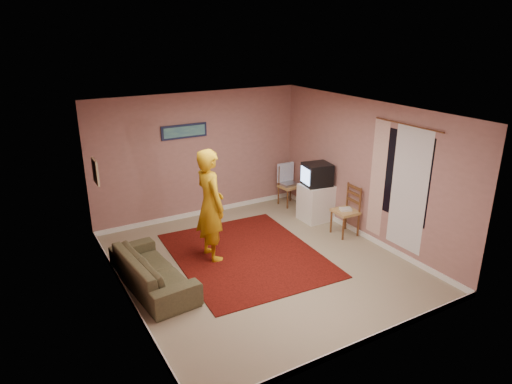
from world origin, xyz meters
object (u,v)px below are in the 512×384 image
crt_tv (317,174)px  person (210,205)px  chair_a (289,182)px  sofa (152,270)px  tv_cabinet (316,202)px  chair_b (346,206)px

crt_tv → person: (-2.56, -0.43, -0.02)m
chair_a → sofa: (-3.75, -1.83, -0.27)m
crt_tv → sofa: 3.91m
crt_tv → sofa: bearing=-157.8°
tv_cabinet → chair_b: chair_b is taller
tv_cabinet → person: 2.67m
sofa → person: bearing=-76.0°
chair_a → person: 2.96m
chair_a → person: (-2.56, -1.42, 0.43)m
tv_cabinet → chair_a: size_ratio=1.57×
tv_cabinet → crt_tv: 0.61m
chair_a → chair_b: chair_b is taller
person → sofa: bearing=107.6°
tv_cabinet → crt_tv: bearing=170.6°
tv_cabinet → sofa: (-3.75, -0.85, -0.11)m
tv_cabinet → chair_b: size_ratio=1.44×
crt_tv → person: person is taller
tv_cabinet → sofa: size_ratio=0.40×
chair_a → sofa: 4.18m
chair_b → person: 2.67m
sofa → crt_tv: bearing=-82.5°
crt_tv → chair_a: 1.08m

